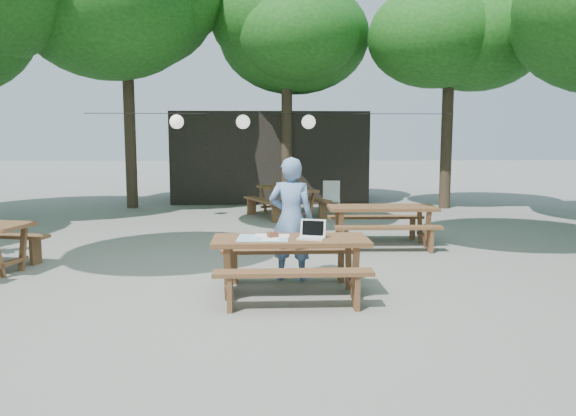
{
  "coord_description": "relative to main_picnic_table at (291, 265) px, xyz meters",
  "views": [
    {
      "loc": [
        0.25,
        -7.81,
        2.05
      ],
      "look_at": [
        0.61,
        -0.01,
        1.05
      ],
      "focal_mm": 35.0,
      "sensor_mm": 36.0,
      "label": 1
    }
  ],
  "objects": [
    {
      "name": "picnic_table_ne",
      "position": [
        1.88,
        3.23,
        0.0
      ],
      "size": [
        2.02,
        1.62,
        0.75
      ],
      "rotation": [
        0.0,
        0.0,
        -0.02
      ],
      "color": "#54381D",
      "rests_on": "ground"
    },
    {
      "name": "woman",
      "position": [
        0.05,
        0.78,
        0.49
      ],
      "size": [
        0.72,
        0.55,
        1.76
      ],
      "primitive_type": "imported",
      "rotation": [
        0.0,
        0.0,
        2.92
      ],
      "color": "#6B8CC4",
      "rests_on": "ground"
    },
    {
      "name": "main_picnic_table",
      "position": [
        0.0,
        0.0,
        0.0
      ],
      "size": [
        2.0,
        1.58,
        0.75
      ],
      "color": "#54381D",
      "rests_on": "ground"
    },
    {
      "name": "picnic_table_far_e",
      "position": [
        0.26,
        7.15,
        0.0
      ],
      "size": [
        2.22,
        2.38,
        0.75
      ],
      "rotation": [
        0.0,
        0.0,
        2.0
      ],
      "color": "#54381D",
      "rests_on": "ground"
    },
    {
      "name": "laptop",
      "position": [
        0.27,
        -0.04,
        0.42
      ],
      "size": [
        0.39,
        0.35,
        0.24
      ],
      "rotation": [
        0.0,
        0.0,
        -0.3
      ],
      "color": "white",
      "rests_on": "main_picnic_table"
    },
    {
      "name": "tabletop_clutter",
      "position": [
        -0.32,
        0.01,
        0.37
      ],
      "size": [
        0.7,
        0.59,
        0.08
      ],
      "color": "#3B96C9",
      "rests_on": "main_picnic_table"
    },
    {
      "name": "ground",
      "position": [
        -0.61,
        0.71,
        -0.39
      ],
      "size": [
        80.0,
        80.0,
        0.0
      ],
      "primitive_type": "plane",
      "color": "slate",
      "rests_on": "ground"
    },
    {
      "name": "pavilion",
      "position": [
        -0.11,
        11.21,
        1.01
      ],
      "size": [
        6.0,
        3.0,
        2.8
      ],
      "primitive_type": "cube",
      "color": "black",
      "rests_on": "ground"
    },
    {
      "name": "paper_lanterns",
      "position": [
        -0.8,
        6.71,
        2.02
      ],
      "size": [
        9.0,
        0.34,
        0.38
      ],
      "color": "black",
      "rests_on": "ground"
    },
    {
      "name": "plastic_chair",
      "position": [
        1.43,
        7.26,
        -0.13
      ],
      "size": [
        0.49,
        0.49,
        0.9
      ],
      "rotation": [
        0.0,
        0.0,
        -0.11
      ],
      "color": "silver",
      "rests_on": "ground"
    }
  ]
}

